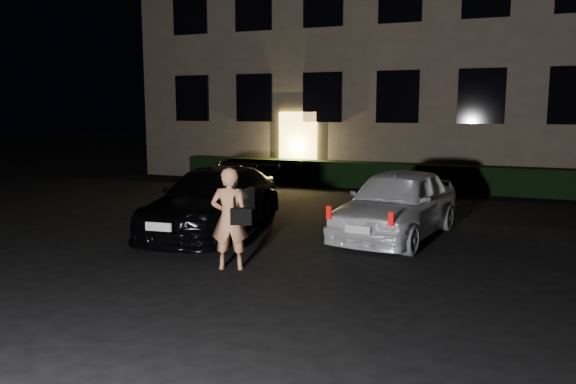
% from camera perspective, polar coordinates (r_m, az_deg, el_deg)
% --- Properties ---
extents(ground, '(80.00, 80.00, 0.00)m').
position_cam_1_polar(ground, '(8.90, -3.16, -8.64)').
color(ground, black).
rests_on(ground, ground).
extents(building, '(20.00, 8.11, 12.00)m').
position_cam_1_polar(building, '(23.22, 13.27, 16.63)').
color(building, brown).
rests_on(building, ground).
extents(hedge, '(15.00, 0.70, 0.85)m').
position_cam_1_polar(hedge, '(18.69, 10.59, 1.59)').
color(hedge, black).
rests_on(hedge, ground).
extents(sedan, '(2.36, 4.84, 1.34)m').
position_cam_1_polar(sedan, '(12.10, -7.52, -0.85)').
color(sedan, black).
rests_on(sedan, ground).
extents(hatch, '(2.25, 4.33, 1.41)m').
position_cam_1_polar(hatch, '(11.69, 11.03, -1.11)').
color(hatch, white).
rests_on(hatch, ground).
extents(man, '(0.78, 0.58, 1.68)m').
position_cam_1_polar(man, '(9.19, -5.91, -2.69)').
color(man, '#E39365').
rests_on(man, ground).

